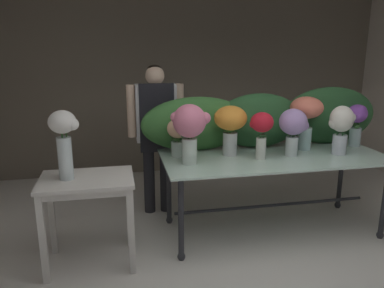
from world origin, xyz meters
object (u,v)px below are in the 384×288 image
at_px(vase_crimson_anemones, 261,129).
at_px(vase_peach_peonies, 178,135).
at_px(display_table_glass, 274,166).
at_px(vase_coral_snapdragons, 306,114).
at_px(florist, 156,124).
at_px(vase_violet_dahlias, 357,121).
at_px(vase_lilac_tulips, 293,126).
at_px(side_table_white, 87,190).
at_px(vase_ivory_lilies, 341,126).
at_px(vase_sunset_carnations, 230,123).
at_px(vase_white_roses_tall, 64,138).
at_px(vase_rosy_freesia, 190,126).

bearing_deg(vase_crimson_anemones, vase_peach_peonies, 161.18).
distance_m(display_table_glass, vase_coral_snapdragons, 0.63).
bearing_deg(display_table_glass, florist, 147.06).
bearing_deg(florist, vase_crimson_anemones, -40.94).
relative_size(display_table_glass, florist, 1.33).
distance_m(vase_violet_dahlias, vase_lilac_tulips, 0.85).
bearing_deg(vase_coral_snapdragons, side_table_white, -169.02).
relative_size(vase_violet_dahlias, vase_peach_peonies, 1.21).
bearing_deg(vase_ivory_lilies, vase_violet_dahlias, 36.51).
xyz_separation_m(display_table_glass, vase_sunset_carnations, (-0.42, 0.11, 0.42)).
distance_m(vase_ivory_lilies, vase_white_roses_tall, 2.53).
height_order(florist, vase_rosy_freesia, florist).
height_order(vase_coral_snapdragons, vase_violet_dahlias, vase_coral_snapdragons).
bearing_deg(vase_violet_dahlias, vase_coral_snapdragons, -177.50).
bearing_deg(florist, side_table_white, -125.73).
distance_m(side_table_white, vase_crimson_anemones, 1.63).
bearing_deg(vase_violet_dahlias, florist, 166.18).
xyz_separation_m(vase_sunset_carnations, vase_rosy_freesia, (-0.43, -0.20, 0.03)).
distance_m(display_table_glass, florist, 1.31).
height_order(display_table_glass, vase_lilac_tulips, vase_lilac_tulips).
xyz_separation_m(vase_coral_snapdragons, vase_sunset_carnations, (-0.81, -0.05, -0.05)).
xyz_separation_m(vase_violet_dahlias, vase_crimson_anemones, (-1.16, -0.27, 0.02)).
relative_size(vase_coral_snapdragons, vase_rosy_freesia, 1.00).
relative_size(side_table_white, vase_crimson_anemones, 1.74).
distance_m(florist, vase_violet_dahlias, 2.10).
relative_size(vase_lilac_tulips, vase_peach_peonies, 1.26).
bearing_deg(side_table_white, vase_ivory_lilies, 4.50).
height_order(vase_coral_snapdragons, vase_peach_peonies, vase_coral_snapdragons).
height_order(florist, vase_white_roses_tall, florist).
xyz_separation_m(display_table_glass, vase_white_roses_tall, (-1.89, -0.25, 0.43)).
bearing_deg(vase_rosy_freesia, vase_white_roses_tall, -170.88).
distance_m(display_table_glass, vase_rosy_freesia, 0.97).
distance_m(side_table_white, florist, 1.21).
distance_m(side_table_white, vase_ivory_lilies, 2.42).
bearing_deg(vase_peach_peonies, vase_crimson_anemones, -18.82).
distance_m(vase_ivory_lilies, vase_crimson_anemones, 0.82).
relative_size(display_table_glass, vase_sunset_carnations, 4.50).
bearing_deg(vase_coral_snapdragons, vase_ivory_lilies, -42.01).
relative_size(vase_violet_dahlias, vase_ivory_lilies, 0.93).
relative_size(vase_crimson_anemones, vase_lilac_tulips, 0.97).
bearing_deg(vase_rosy_freesia, display_table_glass, 5.89).
xyz_separation_m(florist, vase_violet_dahlias, (2.04, -0.50, 0.06)).
height_order(vase_sunset_carnations, vase_lilac_tulips, vase_sunset_carnations).
height_order(vase_ivory_lilies, vase_lilac_tulips, vase_ivory_lilies).
distance_m(vase_sunset_carnations, vase_ivory_lilies, 1.07).
distance_m(display_table_glass, vase_ivory_lilies, 0.75).
bearing_deg(display_table_glass, vase_white_roses_tall, -172.33).
bearing_deg(vase_rosy_freesia, vase_ivory_lilies, 0.88).
bearing_deg(vase_white_roses_tall, vase_rosy_freesia, 9.12).
height_order(vase_rosy_freesia, vase_lilac_tulips, vase_rosy_freesia).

